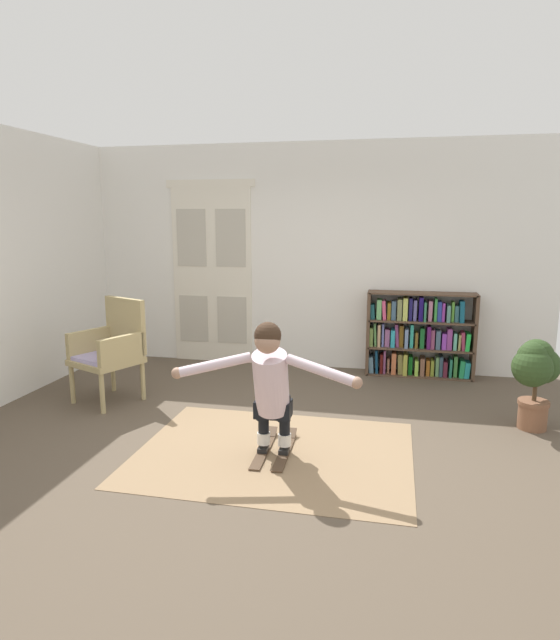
{
  "coord_description": "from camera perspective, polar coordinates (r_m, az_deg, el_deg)",
  "views": [
    {
      "loc": [
        1.06,
        -4.34,
        1.96
      ],
      "look_at": [
        0.06,
        0.3,
        1.05
      ],
      "focal_mm": 30.12,
      "sensor_mm": 36.0,
      "label": 1
    }
  ],
  "objects": [
    {
      "name": "ground_plane",
      "position": [
        4.88,
        -1.43,
        -12.84
      ],
      "size": [
        7.2,
        7.2,
        0.0
      ],
      "primitive_type": "plane",
      "color": "brown"
    },
    {
      "name": "back_wall",
      "position": [
        7.04,
        3.52,
        6.67
      ],
      "size": [
        6.0,
        0.1,
        2.9
      ],
      "primitive_type": "cube",
      "color": "white",
      "rests_on": "ground"
    },
    {
      "name": "double_door",
      "position": [
        7.34,
        -7.23,
        5.05
      ],
      "size": [
        1.22,
        0.05,
        2.45
      ],
      "color": "silver",
      "rests_on": "ground"
    },
    {
      "name": "rug",
      "position": [
        4.68,
        -0.63,
        -13.88
      ],
      "size": [
        2.29,
        1.79,
        0.01
      ],
      "primitive_type": "cube",
      "color": "#917555",
      "rests_on": "ground"
    },
    {
      "name": "bookshelf",
      "position": [
        6.9,
        14.46,
        -1.75
      ],
      "size": [
        1.31,
        0.3,
        1.06
      ],
      "color": "brown",
      "rests_on": "ground"
    },
    {
      "name": "wicker_chair",
      "position": [
        6.05,
        -17.45,
        -2.82
      ],
      "size": [
        0.79,
        0.79,
        1.1
      ],
      "color": "tan",
      "rests_on": "ground"
    },
    {
      "name": "potted_plant",
      "position": [
        5.51,
        25.51,
        -4.8
      ],
      "size": [
        0.46,
        0.49,
        0.85
      ],
      "color": "brown",
      "rests_on": "ground"
    },
    {
      "name": "skis_pair",
      "position": [
        4.69,
        -0.56,
        -13.51
      ],
      "size": [
        0.29,
        0.77,
        0.07
      ],
      "color": "#4C3726",
      "rests_on": "rug"
    },
    {
      "name": "person_skier",
      "position": [
        4.3,
        -1.01,
        -6.43
      ],
      "size": [
        1.47,
        0.55,
        1.1
      ],
      "color": "white",
      "rests_on": "skis_pair"
    }
  ]
}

